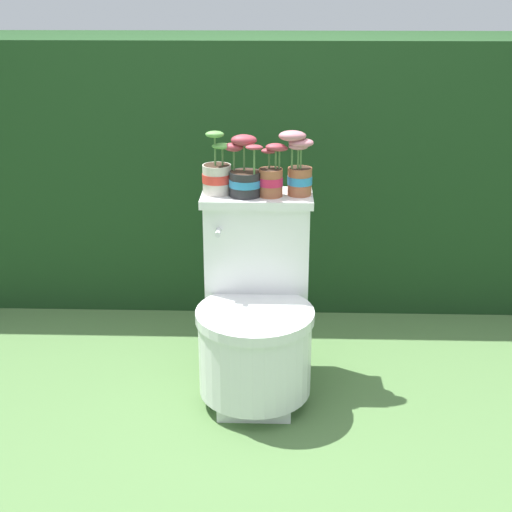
{
  "coord_description": "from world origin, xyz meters",
  "views": [
    {
      "loc": [
        0.02,
        -2.24,
        1.43
      ],
      "look_at": [
        -0.06,
        0.14,
        0.53
      ],
      "focal_mm": 50.0,
      "sensor_mm": 36.0,
      "label": 1
    }
  ],
  "objects_px": {
    "potted_plant_midleft": "(245,175)",
    "potted_plant_middle": "(271,176)",
    "potted_plant_left": "(217,175)",
    "potted_plant_midright": "(299,166)",
    "toilet": "(256,314)"
  },
  "relations": [
    {
      "from": "potted_plant_midleft",
      "to": "potted_plant_middle",
      "type": "distance_m",
      "value": 0.1
    },
    {
      "from": "potted_plant_middle",
      "to": "potted_plant_midleft",
      "type": "bearing_deg",
      "value": 179.42
    },
    {
      "from": "potted_plant_left",
      "to": "potted_plant_midleft",
      "type": "distance_m",
      "value": 0.1
    },
    {
      "from": "potted_plant_midleft",
      "to": "potted_plant_midright",
      "type": "xyz_separation_m",
      "value": [
        0.19,
        0.01,
        0.03
      ]
    },
    {
      "from": "potted_plant_midleft",
      "to": "potted_plant_middle",
      "type": "relative_size",
      "value": 1.15
    },
    {
      "from": "potted_plant_midright",
      "to": "toilet",
      "type": "bearing_deg",
      "value": -136.16
    },
    {
      "from": "potted_plant_midleft",
      "to": "potted_plant_left",
      "type": "bearing_deg",
      "value": 166.47
    },
    {
      "from": "potted_plant_midleft",
      "to": "potted_plant_middle",
      "type": "height_order",
      "value": "potted_plant_midleft"
    },
    {
      "from": "toilet",
      "to": "potted_plant_midleft",
      "type": "xyz_separation_m",
      "value": [
        -0.04,
        0.13,
        0.48
      ]
    },
    {
      "from": "potted_plant_left",
      "to": "potted_plant_midleft",
      "type": "height_order",
      "value": "potted_plant_left"
    },
    {
      "from": "toilet",
      "to": "potted_plant_middle",
      "type": "xyz_separation_m",
      "value": [
        0.05,
        0.13,
        0.48
      ]
    },
    {
      "from": "potted_plant_midright",
      "to": "potted_plant_left",
      "type": "bearing_deg",
      "value": 177.71
    },
    {
      "from": "toilet",
      "to": "potted_plant_midright",
      "type": "xyz_separation_m",
      "value": [
        0.15,
        0.14,
        0.52
      ]
    },
    {
      "from": "toilet",
      "to": "potted_plant_midleft",
      "type": "height_order",
      "value": "potted_plant_midleft"
    },
    {
      "from": "potted_plant_left",
      "to": "potted_plant_midright",
      "type": "height_order",
      "value": "potted_plant_midright"
    }
  ]
}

